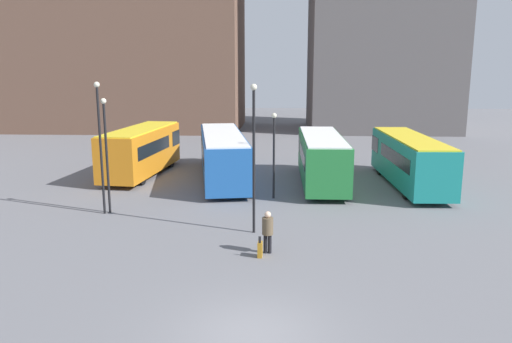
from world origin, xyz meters
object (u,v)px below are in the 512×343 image
bus_1 (223,154)px  lamp_post_1 (106,147)px  bus_0 (142,150)px  lamp_post_2 (100,139)px  suitcase (260,249)px  lamp_post_0 (254,148)px  bus_3 (409,159)px  bus_2 (322,158)px  lamp_post_3 (274,148)px  traveler (268,228)px

bus_1 → lamp_post_1: lamp_post_1 is taller
bus_0 → lamp_post_2: size_ratio=1.45×
suitcase → lamp_post_0: bearing=11.2°
bus_3 → lamp_post_2: bearing=111.1°
bus_0 → lamp_post_2: lamp_post_2 is taller
lamp_post_2 → bus_1: bearing=59.4°
bus_2 → lamp_post_3: (-2.94, -3.79, 1.20)m
lamp_post_2 → lamp_post_3: 9.13m
bus_1 → lamp_post_3: lamp_post_3 is taller
lamp_post_2 → suitcase: bearing=-34.4°
suitcase → lamp_post_2: 10.34m
lamp_post_0 → lamp_post_2: bearing=161.3°
bus_1 → bus_2: 6.48m
suitcase → lamp_post_0: 4.55m
bus_2 → suitcase: size_ratio=11.48×
bus_0 → bus_3: (17.35, -2.30, -0.07)m
lamp_post_1 → lamp_post_3: bearing=21.6°
lamp_post_1 → lamp_post_3: (8.20, 3.25, -0.50)m
traveler → lamp_post_0: bearing=18.6°
bus_0 → lamp_post_0: size_ratio=1.46×
suitcase → lamp_post_2: (-8.03, 5.51, 3.47)m
bus_3 → traveler: size_ratio=6.28×
lamp_post_0 → lamp_post_3: size_ratio=1.36×
bus_2 → lamp_post_3: size_ratio=2.10×
bus_3 → bus_1: bearing=81.5°
bus_3 → lamp_post_1: lamp_post_1 is taller
lamp_post_1 → suitcase: bearing=-36.1°
suitcase → lamp_post_0: size_ratio=0.13×
bus_2 → traveler: bearing=165.8°
lamp_post_0 → lamp_post_1: (-7.42, 2.77, -0.40)m
suitcase → bus_3: bearing=-31.2°
bus_0 → bus_3: 17.50m
traveler → lamp_post_1: (-8.10, 5.26, 2.36)m
bus_2 → suitcase: 13.22m
bus_2 → traveler: size_ratio=5.89×
bus_0 → bus_3: bus_0 is taller
lamp_post_3 → traveler: bearing=-90.7°
bus_1 → suitcase: (3.05, -13.94, -1.34)m
lamp_post_1 → lamp_post_2: bearing=-138.5°
lamp_post_1 → bus_0: bearing=95.2°
traveler → bus_2: bearing=-10.4°
traveler → lamp_post_3: (0.11, 8.51, 1.85)m
bus_1 → traveler: (3.32, -13.50, -0.64)m
bus_1 → lamp_post_2: bearing=139.6°
traveler → bus_0: bearing=35.3°
bus_1 → suitcase: 14.33m
bus_1 → lamp_post_3: bearing=-155.4°
bus_3 → lamp_post_2: 18.26m
lamp_post_0 → lamp_post_1: bearing=159.6°
lamp_post_1 → traveler: bearing=-33.0°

